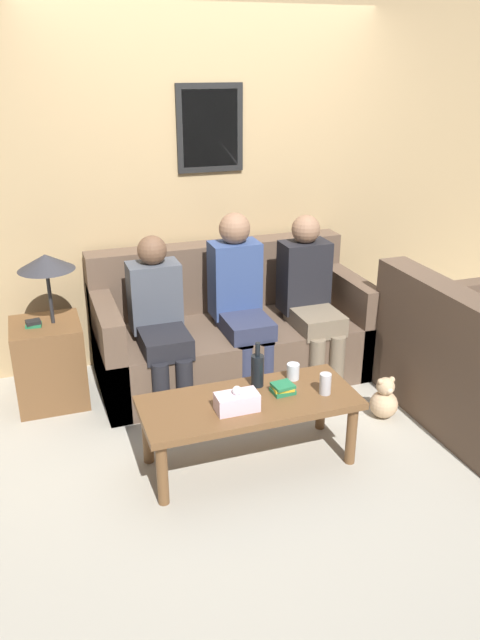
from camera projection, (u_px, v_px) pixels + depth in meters
name	position (u px, v px, depth m)	size (l,w,h in m)	color
ground_plane	(255.00, 405.00, 4.19)	(16.00, 16.00, 0.00)	#ADA899
wall_back	(209.00, 184.00, 4.55)	(9.00, 0.08, 2.60)	tan
couch_main	(230.00, 333.00, 4.53)	(1.92, 0.89, 0.91)	brown
coffee_table	(249.00, 408.00, 3.47)	(1.21, 0.51, 0.41)	brown
side_table_with_lamp	(49.00, 353.00, 4.11)	(0.46, 0.44, 1.03)	brown
wine_bottle	(257.00, 370.00, 3.55)	(0.07, 0.07, 0.27)	black
drinking_glass	(293.00, 371.00, 3.65)	(0.07, 0.07, 0.10)	silver
book_stack	(283.00, 389.00, 3.50)	(0.13, 0.12, 0.06)	#237547
soda_can	(325.00, 384.00, 3.48)	(0.07, 0.07, 0.12)	#BCBCC1
tissue_box	(237.00, 401.00, 3.32)	(0.23, 0.12, 0.15)	silver
person_left	(159.00, 316.00, 4.09)	(0.34, 0.61, 1.10)	black
person_middle	(240.00, 295.00, 4.30)	(0.34, 0.60, 1.20)	#2D334C
person_right	(310.00, 293.00, 4.40)	(0.34, 0.59, 1.16)	#756651
teddy_bear	(384.00, 400.00, 4.01)	(0.18, 0.18, 0.28)	tan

